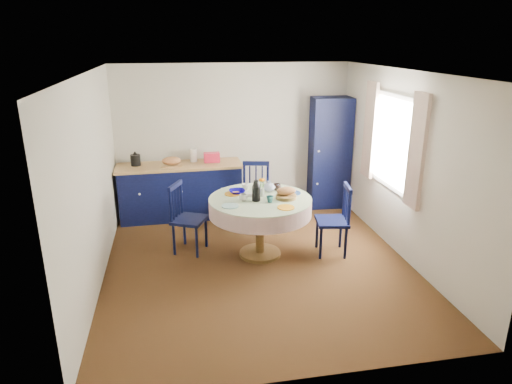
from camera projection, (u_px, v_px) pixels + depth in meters
floor at (258, 263)px, 6.16m from camera, size 4.50×4.50×0.00m
ceiling at (258, 72)px, 5.36m from camera, size 4.50×4.50×0.00m
wall_back at (234, 138)px, 7.86m from camera, size 4.00×0.02×2.50m
wall_left at (93, 183)px, 5.42m from camera, size 0.02×4.50×2.50m
wall_right at (404, 166)px, 6.11m from camera, size 0.02×4.50×2.50m
window at (393, 142)px, 6.29m from camera, size 0.10×1.74×1.45m
kitchen_counter at (181, 190)px, 7.62m from camera, size 2.05×0.67×1.15m
pantry_cabinet at (330, 153)px, 8.00m from camera, size 0.71×0.54×1.93m
dining_table at (261, 207)px, 6.16m from camera, size 1.39×1.39×1.12m
chair_left at (187, 218)px, 6.37m from camera, size 0.57×0.58×0.99m
chair_far at (256, 195)px, 7.20m from camera, size 0.55×0.53×1.04m
chair_right at (335, 219)px, 6.29m from camera, size 0.49×0.51×1.00m
mug_a at (243, 197)px, 6.01m from camera, size 0.11×0.11×0.09m
mug_b at (270, 199)px, 5.95m from camera, size 0.09×0.09×0.09m
mug_c at (277, 187)px, 6.42m from camera, size 0.12×0.12×0.09m
mug_d at (245, 187)px, 6.44m from camera, size 0.10×0.10×0.09m
cobalt_bowl at (237, 192)px, 6.29m from camera, size 0.22×0.22×0.05m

